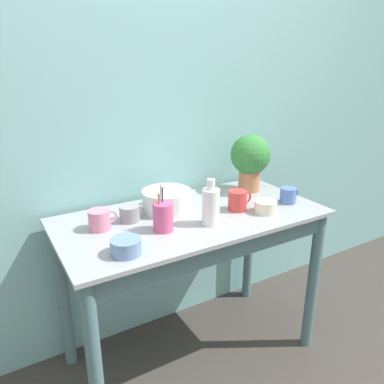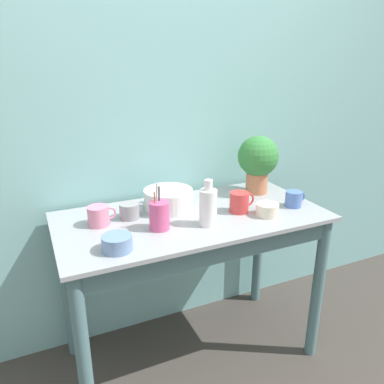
{
  "view_description": "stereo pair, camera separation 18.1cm",
  "coord_description": "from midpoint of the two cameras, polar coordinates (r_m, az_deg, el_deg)",
  "views": [
    {
      "loc": [
        -0.87,
        -1.15,
        1.57
      ],
      "look_at": [
        0.0,
        0.33,
        0.97
      ],
      "focal_mm": 35.0,
      "sensor_mm": 36.0,
      "label": 1
    },
    {
      "loc": [
        -0.71,
        -1.23,
        1.57
      ],
      "look_at": [
        0.0,
        0.33,
        0.97
      ],
      "focal_mm": 35.0,
      "sensor_mm": 36.0,
      "label": 2
    }
  ],
  "objects": [
    {
      "name": "wall_back",
      "position": [
        2.09,
        -1.89,
        9.17
      ],
      "size": [
        6.0,
        0.05,
        2.4
      ],
      "color": "#7AB2B2",
      "rests_on": "ground_plane"
    },
    {
      "name": "counter_table",
      "position": [
        1.91,
        3.06,
        -8.57
      ],
      "size": [
        1.32,
        0.66,
        0.85
      ],
      "color": "slate",
      "rests_on": "ground_plane"
    },
    {
      "name": "potted_plant",
      "position": [
        2.16,
        12.41,
        4.79
      ],
      "size": [
        0.23,
        0.23,
        0.33
      ],
      "color": "#B7704C",
      "rests_on": "counter_table"
    },
    {
      "name": "bowl_wash_large",
      "position": [
        1.9,
        -0.91,
        -1.2
      ],
      "size": [
        0.25,
        0.25,
        0.11
      ],
      "color": "silver",
      "rests_on": "counter_table"
    },
    {
      "name": "bottle_tall",
      "position": [
        1.72,
        5.49,
        -2.26
      ],
      "size": [
        0.08,
        0.08,
        0.22
      ],
      "color": "white",
      "rests_on": "counter_table"
    },
    {
      "name": "mug_pink",
      "position": [
        1.76,
        -11.18,
        -3.63
      ],
      "size": [
        0.13,
        0.1,
        0.09
      ],
      "color": "pink",
      "rests_on": "counter_table"
    },
    {
      "name": "mug_red",
      "position": [
        1.9,
        9.99,
        -1.57
      ],
      "size": [
        0.13,
        0.1,
        0.1
      ],
      "color": "#C63838",
      "rests_on": "counter_table"
    },
    {
      "name": "mug_grey",
      "position": [
        1.82,
        -6.66,
        -2.92
      ],
      "size": [
        0.13,
        0.1,
        0.08
      ],
      "color": "gray",
      "rests_on": "counter_table"
    },
    {
      "name": "mug_blue",
      "position": [
        2.04,
        17.73,
        -1.05
      ],
      "size": [
        0.12,
        0.09,
        0.08
      ],
      "color": "#4C70B7",
      "rests_on": "counter_table"
    },
    {
      "name": "bowl_small_cream",
      "position": [
        1.89,
        14.1,
        -2.67
      ],
      "size": [
        0.11,
        0.11,
        0.06
      ],
      "color": "beige",
      "rests_on": "counter_table"
    },
    {
      "name": "bowl_small_blue",
      "position": [
        1.52,
        -8.01,
        -7.78
      ],
      "size": [
        0.12,
        0.12,
        0.06
      ],
      "color": "#6684B2",
      "rests_on": "counter_table"
    },
    {
      "name": "utensil_cup",
      "position": [
        1.68,
        -1.94,
        -3.63
      ],
      "size": [
        0.09,
        0.09,
        0.22
      ],
      "color": "#CC4C7F",
      "rests_on": "counter_table"
    }
  ]
}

